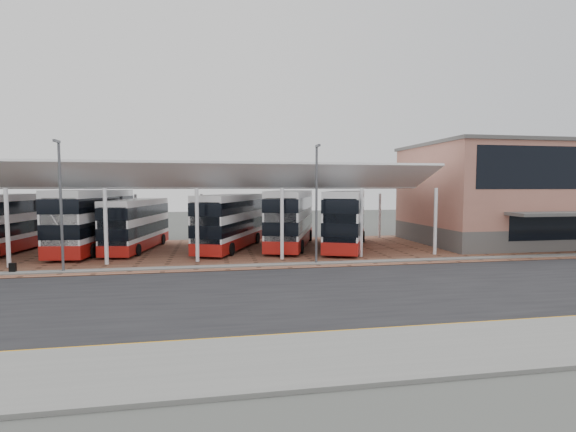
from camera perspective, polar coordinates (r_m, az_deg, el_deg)
name	(u,v)px	position (r m, az deg, el deg)	size (l,w,h in m)	color
ground	(308,288)	(22.23, 2.75, -9.75)	(140.00, 140.00, 0.00)	#41433F
road	(312,292)	(21.28, 3.35, -10.35)	(120.00, 14.00, 0.02)	black
forecourt	(297,249)	(35.12, 1.23, -4.60)	(72.00, 16.00, 0.06)	brown
sidewalk	(372,354)	(13.98, 11.36, -17.97)	(120.00, 4.00, 0.14)	slate
north_kerb	(288,265)	(28.16, -0.06, -6.66)	(120.00, 0.80, 0.14)	slate
yellow_line_near	(351,333)	(15.75, 8.61, -15.54)	(120.00, 0.12, 0.01)	#E89700
yellow_line_far	(348,330)	(16.02, 8.25, -15.19)	(120.00, 0.12, 0.01)	#E89700
canopy	(199,181)	(35.01, -12.06, 4.76)	(37.00, 11.63, 7.07)	white
terminal	(514,194)	(44.68, 28.47, 2.72)	(18.40, 14.40, 9.25)	#585553
lamp_west	(61,202)	(28.85, -28.66, 1.68)	(0.16, 0.90, 8.07)	#53555A
lamp_east	(317,201)	(28.17, 3.92, 2.12)	(0.16, 0.90, 8.07)	#53555A
bus_0	(4,224)	(39.66, -34.30, -0.90)	(3.71, 11.49, 4.65)	white
bus_1	(94,220)	(37.68, -25.00, -0.56)	(4.11, 12.30, 4.97)	white
bus_2	(137,225)	(36.79, -19.95, -1.13)	(4.01, 10.41, 4.19)	white
bus_3	(231,222)	(35.55, -7.82, -0.79)	(6.51, 11.27, 4.58)	white
bus_4	(291,219)	(36.47, 0.40, -0.39)	(6.30, 12.12, 4.89)	white
bus_5	(346,220)	(36.14, 7.91, -0.49)	(6.99, 11.92, 4.85)	white
suitcase	(13,268)	(30.50, -33.50, -5.94)	(0.36, 0.26, 0.61)	black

